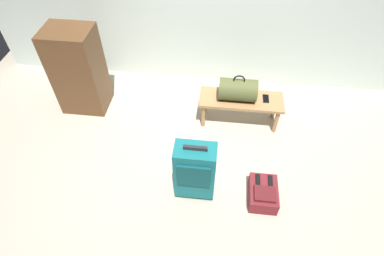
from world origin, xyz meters
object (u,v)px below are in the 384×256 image
object	(u,v)px
suitcase_upright_teal	(195,171)
backpack_maroon	(263,193)
bench	(241,102)
duffel_bag_olive	(238,90)
cell_phone	(266,99)
side_cabinet	(78,71)

from	to	relation	value
suitcase_upright_teal	backpack_maroon	distance (m)	0.76
backpack_maroon	bench	bearing A→B (deg)	103.37
duffel_bag_olive	bench	bearing A→B (deg)	0.00
bench	suitcase_upright_teal	size ratio (longest dim) A/B	1.35
bench	cell_phone	bearing A→B (deg)	5.17
cell_phone	duffel_bag_olive	bearing A→B (deg)	-175.67
duffel_bag_olive	backpack_maroon	world-z (taller)	duffel_bag_olive
cell_phone	backpack_maroon	distance (m)	1.16
duffel_bag_olive	backpack_maroon	size ratio (longest dim) A/B	1.16
suitcase_upright_teal	backpack_maroon	world-z (taller)	suitcase_upright_teal
suitcase_upright_teal	side_cabinet	xyz separation A→B (m)	(-1.56, 1.18, 0.17)
cell_phone	backpack_maroon	world-z (taller)	cell_phone
duffel_bag_olive	cell_phone	distance (m)	0.37
bench	cell_phone	xyz separation A→B (m)	(0.29, 0.03, 0.06)
bench	cell_phone	distance (m)	0.30
bench	suitcase_upright_teal	world-z (taller)	suitcase_upright_teal
cell_phone	bench	bearing A→B (deg)	-174.83
duffel_bag_olive	suitcase_upright_teal	size ratio (longest dim) A/B	0.59
bench	duffel_bag_olive	xyz separation A→B (m)	(-0.06, -0.00, 0.19)
duffel_bag_olive	cell_phone	size ratio (longest dim) A/B	3.06
suitcase_upright_teal	side_cabinet	size ratio (longest dim) A/B	0.67
cell_phone	suitcase_upright_teal	size ratio (longest dim) A/B	0.19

